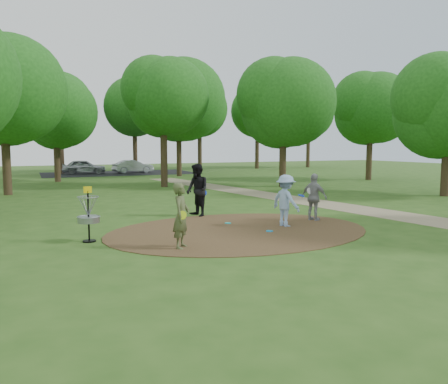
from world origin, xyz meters
name	(u,v)px	position (x,y,z in m)	size (l,w,h in m)	color
ground	(240,231)	(0.00, 0.00, 0.00)	(100.00, 100.00, 0.00)	#2D5119
dirt_clearing	(240,230)	(0.00, 0.00, 0.01)	(8.40, 8.40, 0.02)	#47301C
footpath	(359,209)	(6.50, 2.00, 0.01)	(2.00, 40.00, 0.01)	#8C7A5B
parking_lot	(120,173)	(2.00, 30.00, 0.00)	(14.00, 8.00, 0.01)	black
player_observer_with_disc	(181,216)	(-2.42, -1.49, 0.85)	(0.70, 0.74, 1.71)	#4F5732
player_throwing_with_disc	(286,201)	(1.68, 0.01, 0.85)	(1.21, 1.22, 1.71)	#97B4E1
player_walking_with_disc	(197,190)	(-0.21, 3.16, 0.99)	(0.90, 1.07, 1.98)	black
player_waiting_with_disc	(314,197)	(3.18, 0.54, 0.84)	(0.78, 1.06, 1.68)	#959497
disc_ground_cyan	(228,223)	(0.15, 1.22, 0.03)	(0.22, 0.22, 0.02)	#17B8B2
disc_ground_blue	(269,231)	(0.75, -0.56, 0.03)	(0.22, 0.22, 0.02)	#0D92DD
disc_ground_red	(179,224)	(-1.43, 1.69, 0.03)	(0.22, 0.22, 0.02)	red
car_left	(84,167)	(-1.19, 30.34, 0.67)	(1.57, 3.91, 1.33)	#A3A5AA
car_right	(133,167)	(3.24, 29.68, 0.63)	(1.33, 3.80, 1.25)	#A6A7AE
disc_golf_basket	(88,210)	(-4.50, 0.30, 0.87)	(0.63, 0.63, 1.54)	black
tree_ring	(198,96)	(2.37, 9.80, 5.26)	(36.79, 45.93, 9.85)	#332316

